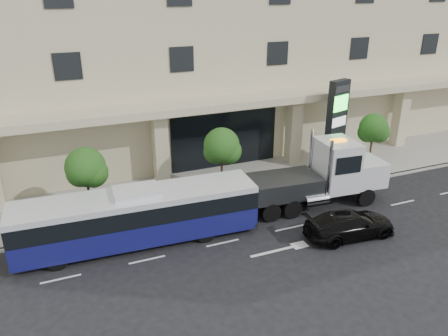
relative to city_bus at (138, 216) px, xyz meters
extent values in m
plane|color=black|center=(7.96, -0.20, -1.57)|extent=(120.00, 120.00, 0.00)
cube|color=gray|center=(7.96, 4.80, -1.50)|extent=(120.00, 6.00, 0.15)
cube|color=gray|center=(7.96, 1.80, -1.50)|extent=(120.00, 0.30, 0.15)
cube|color=beige|center=(7.96, 15.30, 8.43)|extent=(60.00, 15.00, 20.00)
cube|color=beige|center=(7.96, 6.60, 3.63)|extent=(60.00, 2.80, 0.50)
cube|color=black|center=(7.96, 7.77, 0.58)|extent=(8.00, 0.12, 4.00)
cube|color=beige|center=(2.96, 6.60, 1.03)|extent=(0.90, 0.90, 4.90)
cube|color=beige|center=(12.96, 6.60, 1.03)|extent=(0.90, 0.90, 4.90)
cube|color=beige|center=(22.96, 6.60, 1.03)|extent=(0.90, 0.90, 4.90)
cylinder|color=#422B19|center=(-2.04, 3.40, -0.02)|extent=(0.14, 0.14, 2.80)
sphere|color=#1F4A15|center=(-2.04, 3.40, 1.70)|extent=(2.20, 2.20, 2.20)
sphere|color=#1F4A15|center=(-1.69, 3.20, 1.38)|extent=(1.65, 1.65, 1.65)
sphere|color=#1F4A15|center=(-2.34, 3.60, 1.30)|extent=(1.54, 1.54, 1.54)
cylinder|color=#422B19|center=(5.96, 3.40, 0.05)|extent=(0.14, 0.14, 2.94)
sphere|color=#1F4A15|center=(5.96, 3.40, 1.85)|extent=(2.20, 2.20, 2.20)
sphere|color=#1F4A15|center=(6.31, 3.20, 1.52)|extent=(1.65, 1.65, 1.65)
sphere|color=#1F4A15|center=(5.66, 3.60, 1.43)|extent=(1.54, 1.54, 1.54)
cylinder|color=#422B19|center=(17.46, 3.40, -0.06)|extent=(0.14, 0.14, 2.73)
sphere|color=#1F4A15|center=(17.46, 3.40, 1.62)|extent=(2.00, 2.00, 2.00)
sphere|color=#1F4A15|center=(17.81, 3.20, 1.31)|extent=(1.50, 1.50, 1.50)
sphere|color=#1F4A15|center=(17.16, 3.60, 1.23)|extent=(1.40, 1.40, 1.40)
cylinder|color=black|center=(-4.10, -0.87, -1.07)|extent=(1.03, 0.35, 1.01)
cylinder|color=black|center=(-3.99, 1.26, -1.07)|extent=(1.03, 0.35, 1.01)
cylinder|color=black|center=(3.20, -1.22, -1.07)|extent=(1.03, 0.35, 1.01)
cylinder|color=black|center=(3.30, 0.91, -1.07)|extent=(1.03, 0.35, 1.01)
cube|color=navy|center=(0.01, 0.00, -0.61)|extent=(12.28, 3.12, 1.22)
cube|color=black|center=(0.01, 0.00, 0.45)|extent=(12.28, 3.16, 0.91)
cube|color=silver|center=(0.01, 0.00, 1.06)|extent=(12.28, 3.12, 0.30)
cube|color=silver|center=(0.01, 0.00, 1.37)|extent=(2.31, 1.73, 0.30)
cube|color=#2D3033|center=(-6.02, 0.29, -1.12)|extent=(0.26, 2.54, 0.30)
cube|color=#2D3033|center=(6.03, -0.29, -1.12)|extent=(0.26, 2.54, 0.30)
cube|color=#2D3033|center=(10.74, 0.20, -0.76)|extent=(8.72, 1.71, 0.41)
cube|color=silver|center=(14.05, -0.07, 0.21)|extent=(2.22, 2.50, 1.53)
cube|color=silver|center=(15.06, -0.15, 0.21)|extent=(0.24, 2.04, 1.22)
cube|color=silver|center=(12.01, 0.09, 0.92)|extent=(2.24, 2.70, 2.96)
cube|color=black|center=(12.98, 0.01, 1.38)|extent=(0.28, 2.24, 1.22)
cylinder|color=silver|center=(10.81, -0.93, 1.18)|extent=(0.20, 0.20, 3.47)
cylinder|color=silver|center=(10.99, 1.30, 1.18)|extent=(0.20, 0.20, 3.47)
cube|color=#2D3033|center=(8.56, 0.37, 0.01)|extent=(4.46, 2.78, 1.12)
cube|color=#2D3033|center=(6.12, 0.57, -0.61)|extent=(1.65, 0.42, 0.22)
cube|color=#2D3033|center=(5.51, 0.62, -1.01)|extent=(0.40, 1.85, 0.18)
cube|color=orange|center=(12.01, 0.09, 2.45)|extent=(0.94, 0.43, 0.14)
cylinder|color=black|center=(13.55, -1.11, -1.01)|extent=(1.14, 0.42, 1.12)
cylinder|color=black|center=(13.73, 1.03, -1.01)|extent=(1.14, 0.42, 1.12)
cylinder|color=black|center=(8.68, -0.71, -1.01)|extent=(1.14, 0.42, 1.12)
cylinder|color=black|center=(8.85, 1.42, -1.01)|extent=(1.14, 0.42, 1.12)
cylinder|color=black|center=(7.36, -0.60, -1.01)|extent=(1.14, 0.42, 1.12)
cylinder|color=black|center=(7.53, 1.53, -1.01)|extent=(1.14, 0.42, 1.12)
imported|color=black|center=(10.46, -3.61, -0.85)|extent=(5.10, 2.34, 1.45)
cube|color=black|center=(14.77, 4.11, 1.80)|extent=(1.70, 0.96, 6.45)
cube|color=#28F53C|center=(14.77, 3.81, 3.52)|extent=(1.36, 0.44, 1.08)
cube|color=silver|center=(14.77, 3.81, 2.23)|extent=(1.36, 0.44, 0.65)
cube|color=#262628|center=(14.77, 3.81, 4.49)|extent=(1.36, 0.44, 0.43)
camera|label=1|loc=(-3.34, -19.73, 10.84)|focal=35.00mm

